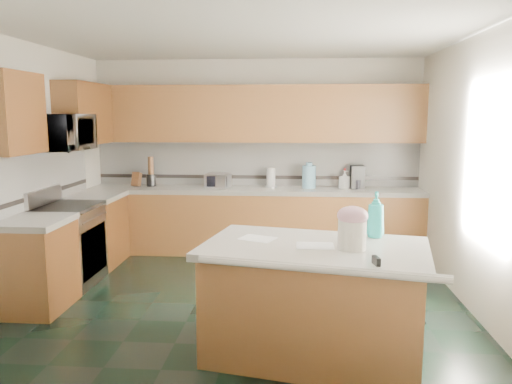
# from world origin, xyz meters

# --- Properties ---
(floor) EXTENTS (4.60, 4.60, 0.00)m
(floor) POSITION_xyz_m (0.00, 0.00, 0.00)
(floor) COLOR black
(floor) RESTS_ON ground
(ceiling) EXTENTS (4.60, 4.60, 0.00)m
(ceiling) POSITION_xyz_m (0.00, 0.00, 2.70)
(ceiling) COLOR white
(ceiling) RESTS_ON ground
(wall_back) EXTENTS (4.60, 0.04, 2.70)m
(wall_back) POSITION_xyz_m (0.00, 2.32, 1.35)
(wall_back) COLOR white
(wall_back) RESTS_ON ground
(wall_front) EXTENTS (4.60, 0.04, 2.70)m
(wall_front) POSITION_xyz_m (0.00, -2.32, 1.35)
(wall_front) COLOR white
(wall_front) RESTS_ON ground
(wall_left) EXTENTS (0.04, 4.60, 2.70)m
(wall_left) POSITION_xyz_m (-2.32, 0.00, 1.35)
(wall_left) COLOR white
(wall_left) RESTS_ON ground
(wall_right) EXTENTS (0.04, 4.60, 2.70)m
(wall_right) POSITION_xyz_m (2.32, 0.00, 1.35)
(wall_right) COLOR white
(wall_right) RESTS_ON ground
(back_base_cab) EXTENTS (4.60, 0.60, 0.86)m
(back_base_cab) POSITION_xyz_m (0.00, 2.00, 0.43)
(back_base_cab) COLOR #331908
(back_base_cab) RESTS_ON ground
(back_countertop) EXTENTS (4.60, 0.64, 0.06)m
(back_countertop) POSITION_xyz_m (0.00, 2.00, 0.89)
(back_countertop) COLOR white
(back_countertop) RESTS_ON back_base_cab
(back_upper_cab) EXTENTS (4.60, 0.33, 0.78)m
(back_upper_cab) POSITION_xyz_m (0.00, 2.13, 1.94)
(back_upper_cab) COLOR #331908
(back_upper_cab) RESTS_ON wall_back
(back_backsplash) EXTENTS (4.60, 0.02, 0.63)m
(back_backsplash) POSITION_xyz_m (0.00, 2.29, 1.24)
(back_backsplash) COLOR silver
(back_backsplash) RESTS_ON back_countertop
(back_accent_band) EXTENTS (4.60, 0.01, 0.05)m
(back_accent_band) POSITION_xyz_m (0.00, 2.28, 1.04)
(back_accent_band) COLOR black
(back_accent_band) RESTS_ON back_countertop
(left_base_cab_rear) EXTENTS (0.60, 0.82, 0.86)m
(left_base_cab_rear) POSITION_xyz_m (-2.00, 1.29, 0.43)
(left_base_cab_rear) COLOR #331908
(left_base_cab_rear) RESTS_ON ground
(left_counter_rear) EXTENTS (0.64, 0.82, 0.06)m
(left_counter_rear) POSITION_xyz_m (-2.00, 1.29, 0.89)
(left_counter_rear) COLOR white
(left_counter_rear) RESTS_ON left_base_cab_rear
(left_base_cab_front) EXTENTS (0.60, 0.72, 0.86)m
(left_base_cab_front) POSITION_xyz_m (-2.00, -0.24, 0.43)
(left_base_cab_front) COLOR #331908
(left_base_cab_front) RESTS_ON ground
(left_counter_front) EXTENTS (0.64, 0.72, 0.06)m
(left_counter_front) POSITION_xyz_m (-2.00, -0.24, 0.89)
(left_counter_front) COLOR white
(left_counter_front) RESTS_ON left_base_cab_front
(left_backsplash) EXTENTS (0.02, 2.30, 0.63)m
(left_backsplash) POSITION_xyz_m (-2.29, 0.55, 1.24)
(left_backsplash) COLOR silver
(left_backsplash) RESTS_ON wall_left
(left_accent_band) EXTENTS (0.01, 2.30, 0.05)m
(left_accent_band) POSITION_xyz_m (-2.28, 0.55, 1.04)
(left_accent_band) COLOR black
(left_accent_band) RESTS_ON wall_left
(left_upper_cab_rear) EXTENTS (0.33, 1.09, 0.78)m
(left_upper_cab_rear) POSITION_xyz_m (-2.13, 1.42, 1.94)
(left_upper_cab_rear) COLOR #331908
(left_upper_cab_rear) RESTS_ON wall_left
(left_upper_cab_front) EXTENTS (0.33, 0.72, 0.78)m
(left_upper_cab_front) POSITION_xyz_m (-2.13, -0.24, 1.94)
(left_upper_cab_front) COLOR #331908
(left_upper_cab_front) RESTS_ON wall_left
(range_body) EXTENTS (0.60, 0.76, 0.88)m
(range_body) POSITION_xyz_m (-2.00, 0.50, 0.44)
(range_body) COLOR #B7B7BC
(range_body) RESTS_ON ground
(range_oven_door) EXTENTS (0.02, 0.68, 0.55)m
(range_oven_door) POSITION_xyz_m (-1.71, 0.50, 0.40)
(range_oven_door) COLOR black
(range_oven_door) RESTS_ON range_body
(range_cooktop) EXTENTS (0.62, 0.78, 0.04)m
(range_cooktop) POSITION_xyz_m (-2.00, 0.50, 0.90)
(range_cooktop) COLOR black
(range_cooktop) RESTS_ON range_body
(range_handle) EXTENTS (0.02, 0.66, 0.02)m
(range_handle) POSITION_xyz_m (-1.68, 0.50, 0.78)
(range_handle) COLOR #B7B7BC
(range_handle) RESTS_ON range_body
(range_backguard) EXTENTS (0.06, 0.76, 0.18)m
(range_backguard) POSITION_xyz_m (-2.26, 0.50, 1.02)
(range_backguard) COLOR #B7B7BC
(range_backguard) RESTS_ON range_body
(microwave) EXTENTS (0.50, 0.73, 0.41)m
(microwave) POSITION_xyz_m (-2.00, 0.50, 1.73)
(microwave) COLOR #B7B7BC
(microwave) RESTS_ON wall_left
(island_base) EXTENTS (1.78, 1.23, 0.86)m
(island_base) POSITION_xyz_m (0.72, -1.02, 0.43)
(island_base) COLOR #331908
(island_base) RESTS_ON ground
(island_top) EXTENTS (1.90, 1.35, 0.06)m
(island_top) POSITION_xyz_m (0.72, -1.02, 0.89)
(island_top) COLOR white
(island_top) RESTS_ON island_base
(island_bullnose) EXTENTS (1.70, 0.40, 0.06)m
(island_bullnose) POSITION_xyz_m (0.72, -1.54, 0.89)
(island_bullnose) COLOR white
(island_bullnose) RESTS_ON island_base
(treat_jar) EXTENTS (0.23, 0.23, 0.22)m
(treat_jar) POSITION_xyz_m (0.99, -1.12, 1.03)
(treat_jar) COLOR silver
(treat_jar) RESTS_ON island_top
(treat_jar_lid) EXTENTS (0.23, 0.23, 0.14)m
(treat_jar_lid) POSITION_xyz_m (0.99, -1.12, 1.18)
(treat_jar_lid) COLOR #CB8EA3
(treat_jar_lid) RESTS_ON treat_jar
(treat_jar_knob) EXTENTS (0.08, 0.03, 0.03)m
(treat_jar_knob) POSITION_xyz_m (0.99, -1.12, 1.23)
(treat_jar_knob) COLOR tan
(treat_jar_knob) RESTS_ON treat_jar_lid
(treat_jar_knob_end_l) EXTENTS (0.04, 0.04, 0.04)m
(treat_jar_knob_end_l) POSITION_xyz_m (0.95, -1.12, 1.23)
(treat_jar_knob_end_l) COLOR tan
(treat_jar_knob_end_l) RESTS_ON treat_jar_lid
(treat_jar_knob_end_r) EXTENTS (0.04, 0.04, 0.04)m
(treat_jar_knob_end_r) POSITION_xyz_m (1.03, -1.12, 1.23)
(treat_jar_knob_end_r) COLOR tan
(treat_jar_knob_end_r) RESTS_ON treat_jar_lid
(soap_bottle_island) EXTENTS (0.17, 0.17, 0.38)m
(soap_bottle_island) POSITION_xyz_m (1.23, -0.73, 1.11)
(soap_bottle_island) COLOR #20ADAC
(soap_bottle_island) RESTS_ON island_top
(paper_sheet_a) EXTENTS (0.29, 0.22, 0.00)m
(paper_sheet_a) POSITION_xyz_m (0.72, -1.05, 0.92)
(paper_sheet_a) COLOR white
(paper_sheet_a) RESTS_ON island_top
(paper_sheet_b) EXTENTS (0.34, 0.30, 0.00)m
(paper_sheet_b) POSITION_xyz_m (0.25, -0.86, 0.92)
(paper_sheet_b) COLOR white
(paper_sheet_b) RESTS_ON island_top
(clamp_body) EXTENTS (0.05, 0.11, 0.09)m
(clamp_body) POSITION_xyz_m (1.11, -1.52, 0.93)
(clamp_body) COLOR black
(clamp_body) RESTS_ON island_top
(clamp_handle) EXTENTS (0.02, 0.07, 0.02)m
(clamp_handle) POSITION_xyz_m (1.11, -1.58, 0.91)
(clamp_handle) COLOR black
(clamp_handle) RESTS_ON island_top
(knife_block) EXTENTS (0.14, 0.17, 0.22)m
(knife_block) POSITION_xyz_m (-1.69, 2.05, 1.02)
(knife_block) COLOR #472814
(knife_block) RESTS_ON back_countertop
(utensil_crock) EXTENTS (0.14, 0.14, 0.17)m
(utensil_crock) POSITION_xyz_m (-1.48, 2.08, 1.01)
(utensil_crock) COLOR black
(utensil_crock) RESTS_ON back_countertop
(utensil_bundle) EXTENTS (0.08, 0.08, 0.25)m
(utensil_bundle) POSITION_xyz_m (-1.48, 2.08, 1.22)
(utensil_bundle) COLOR #472814
(utensil_bundle) RESTS_ON utensil_crock
(toaster_oven) EXTENTS (0.38, 0.31, 0.19)m
(toaster_oven) POSITION_xyz_m (-0.52, 2.05, 1.01)
(toaster_oven) COLOR #B7B7BC
(toaster_oven) RESTS_ON back_countertop
(toaster_oven_door) EXTENTS (0.28, 0.01, 0.15)m
(toaster_oven_door) POSITION_xyz_m (-0.52, 1.95, 1.01)
(toaster_oven_door) COLOR black
(toaster_oven_door) RESTS_ON toaster_oven
(paper_towel) EXTENTS (0.12, 0.12, 0.27)m
(paper_towel) POSITION_xyz_m (0.23, 2.10, 1.06)
(paper_towel) COLOR white
(paper_towel) RESTS_ON back_countertop
(paper_towel_base) EXTENTS (0.18, 0.18, 0.01)m
(paper_towel_base) POSITION_xyz_m (0.23, 2.10, 0.93)
(paper_towel_base) COLOR #B7B7BC
(paper_towel_base) RESTS_ON back_countertop
(water_jug) EXTENTS (0.19, 0.19, 0.31)m
(water_jug) POSITION_xyz_m (0.76, 2.06, 1.08)
(water_jug) COLOR #74B2D4
(water_jug) RESTS_ON back_countertop
(water_jug_neck) EXTENTS (0.09, 0.09, 0.04)m
(water_jug_neck) POSITION_xyz_m (0.76, 2.06, 1.25)
(water_jug_neck) COLOR #74B2D4
(water_jug_neck) RESTS_ON water_jug
(coffee_maker) EXTENTS (0.19, 0.21, 0.31)m
(coffee_maker) POSITION_xyz_m (1.42, 2.08, 1.08)
(coffee_maker) COLOR black
(coffee_maker) RESTS_ON back_countertop
(coffee_carafe) EXTENTS (0.13, 0.13, 0.13)m
(coffee_carafe) POSITION_xyz_m (1.42, 2.03, 0.98)
(coffee_carafe) COLOR black
(coffee_carafe) RESTS_ON back_countertop
(soap_bottle_back) EXTENTS (0.16, 0.16, 0.25)m
(soap_bottle_back) POSITION_xyz_m (1.25, 2.05, 1.04)
(soap_bottle_back) COLOR white
(soap_bottle_back) RESTS_ON back_countertop
(soap_back_cap) EXTENTS (0.02, 0.02, 0.03)m
(soap_back_cap) POSITION_xyz_m (1.25, 2.05, 1.18)
(soap_back_cap) COLOR red
(soap_back_cap) RESTS_ON soap_bottle_back
(window_light_proxy) EXTENTS (0.02, 1.40, 1.10)m
(window_light_proxy) POSITION_xyz_m (2.29, -0.20, 1.50)
(window_light_proxy) COLOR white
(window_light_proxy) RESTS_ON wall_right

